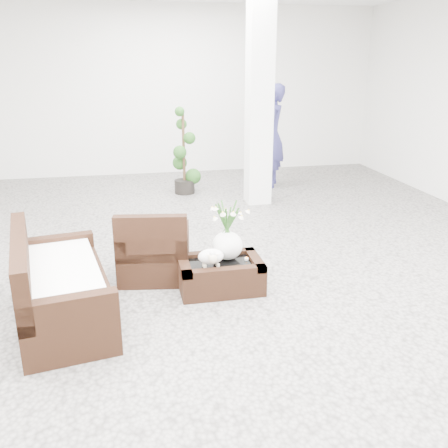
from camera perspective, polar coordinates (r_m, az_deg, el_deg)
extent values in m
plane|color=gray|center=(6.02, -0.19, -5.30)|extent=(11.00, 11.00, 0.00)
cube|color=white|center=(8.53, 4.08, 13.95)|extent=(0.40, 0.40, 3.50)
cube|color=black|center=(5.49, -0.44, -5.98)|extent=(0.90, 0.60, 0.31)
ellipsoid|color=white|center=(5.27, -1.52, -3.94)|extent=(0.28, 0.23, 0.21)
cylinder|color=white|center=(5.50, 2.59, -4.00)|extent=(0.04, 0.04, 0.03)
cube|color=black|center=(5.76, -8.04, -2.08)|extent=(0.90, 0.87, 0.84)
cube|color=black|center=(5.01, -18.15, -5.84)|extent=(1.08, 1.79, 0.89)
imported|color=navy|center=(9.80, 5.53, 10.02)|extent=(0.69, 0.84, 1.97)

